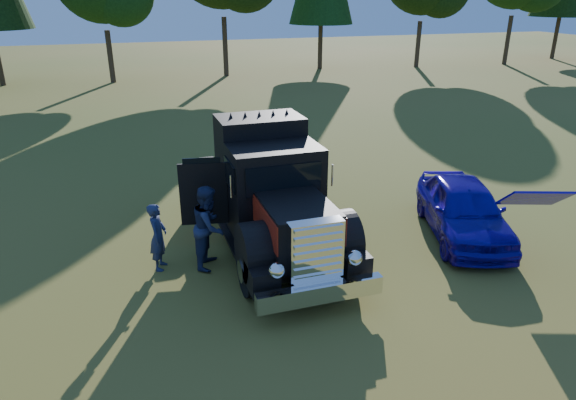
# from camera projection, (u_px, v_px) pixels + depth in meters

# --- Properties ---
(ground) EXTENTS (120.00, 120.00, 0.00)m
(ground) POSITION_uv_depth(u_px,v_px,m) (334.00, 298.00, 10.45)
(ground) COLOR #395218
(ground) RESTS_ON ground
(diamond_t_truck) EXTENTS (3.37, 7.16, 3.00)m
(diamond_t_truck) POSITION_uv_depth(u_px,v_px,m) (270.00, 195.00, 12.27)
(diamond_t_truck) COLOR black
(diamond_t_truck) RESTS_ON ground
(hotrod_coupe) EXTENTS (2.99, 4.54, 1.89)m
(hotrod_coupe) POSITION_uv_depth(u_px,v_px,m) (464.00, 209.00, 12.91)
(hotrod_coupe) COLOR #062097
(hotrod_coupe) RESTS_ON ground
(spectator_near) EXTENTS (0.53, 0.66, 1.56)m
(spectator_near) POSITION_uv_depth(u_px,v_px,m) (158.00, 237.00, 11.32)
(spectator_near) COLOR #1D2B45
(spectator_near) RESTS_ON ground
(spectator_far) EXTENTS (1.04, 1.14, 1.90)m
(spectator_far) POSITION_uv_depth(u_px,v_px,m) (209.00, 227.00, 11.40)
(spectator_far) COLOR #1B2240
(spectator_far) RESTS_ON ground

